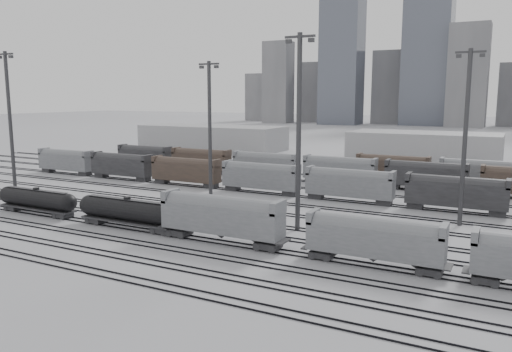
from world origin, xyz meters
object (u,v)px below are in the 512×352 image
at_px(tank_car_a, 37,199).
at_px(hopper_car_b, 374,237).
at_px(tank_car_b, 128,211).
at_px(light_mast_a, 10,118).
at_px(hopper_car_a, 221,215).
at_px(light_mast_c, 299,128).

xyz_separation_m(tank_car_a, hopper_car_b, (51.77, 0.00, 0.91)).
height_order(tank_car_b, hopper_car_b, hopper_car_b).
xyz_separation_m(tank_car_b, light_mast_a, (-37.56, 10.78, 11.38)).
bearing_deg(light_mast_a, tank_car_b, -16.02).
bearing_deg(hopper_car_a, hopper_car_b, 0.00).
relative_size(light_mast_a, light_mast_c, 1.00).
height_order(tank_car_a, light_mast_c, light_mast_c).
relative_size(hopper_car_a, light_mast_c, 0.62).
xyz_separation_m(hopper_car_a, light_mast_c, (5.84, 10.09, 10.18)).
bearing_deg(hopper_car_b, tank_car_a, -180.00).
bearing_deg(light_mast_a, hopper_car_b, -8.60).
bearing_deg(tank_car_b, light_mast_c, 25.90).
bearing_deg(hopper_car_a, light_mast_c, 59.94).
bearing_deg(light_mast_c, tank_car_a, -165.44).
distance_m(tank_car_b, light_mast_a, 40.70).
xyz_separation_m(tank_car_a, light_mast_a, (-19.51, 10.78, 11.52)).
height_order(tank_car_b, light_mast_a, light_mast_a).
bearing_deg(tank_car_a, hopper_car_b, 0.00).
xyz_separation_m(light_mast_a, light_mast_c, (58.34, -0.69, -0.06)).
relative_size(tank_car_a, hopper_car_b, 1.10).
distance_m(hopper_car_a, hopper_car_b, 18.78).
distance_m(tank_car_a, light_mast_a, 25.09).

